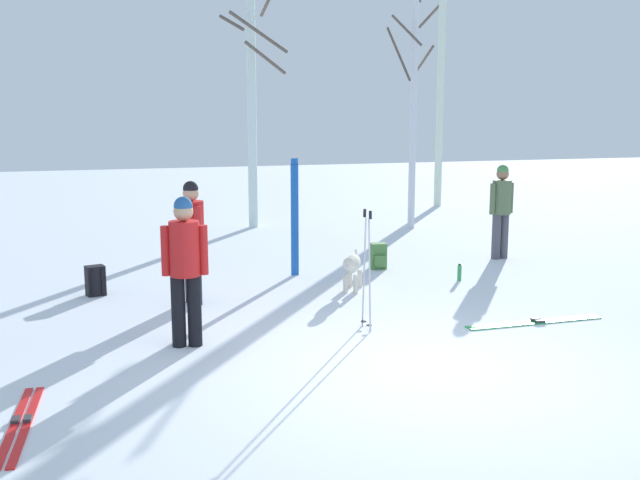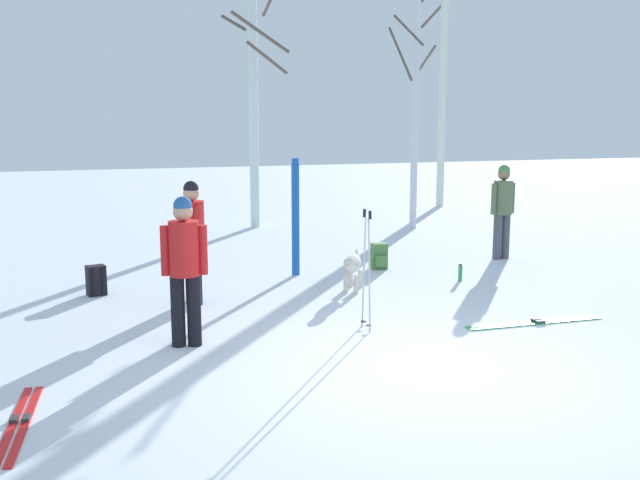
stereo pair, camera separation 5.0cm
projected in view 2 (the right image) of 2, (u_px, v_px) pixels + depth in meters
ground_plane at (416, 371)px, 7.55m from camera, size 60.00×60.00×0.00m
person_1 at (184, 262)px, 8.22m from camera, size 0.51×0.34×1.72m
person_2 at (192, 234)px, 10.10m from camera, size 0.34×0.51×1.72m
person_3 at (503, 205)px, 13.27m from camera, size 0.51×0.34×1.72m
dog at (353, 266)px, 10.91m from camera, size 0.51×0.80×0.57m
ski_pair_planted_0 at (295, 218)px, 11.90m from camera, size 0.13×0.03×1.91m
ski_pair_lying_0 at (19, 423)px, 6.26m from camera, size 0.32×1.70×0.05m
ski_pair_lying_1 at (535, 322)px, 9.28m from camera, size 1.88×0.22×0.05m
ski_poles_0 at (367, 266)px, 8.90m from camera, size 0.07×0.28×1.48m
backpack_1 at (379, 256)px, 12.53m from camera, size 0.28×0.31×0.44m
backpack_2 at (96, 281)px, 10.70m from camera, size 0.30×0.32×0.44m
water_bottle_0 at (460, 273)px, 11.63m from camera, size 0.06×0.06×0.28m
birch_tree_1 at (254, 103)px, 16.69m from camera, size 1.40×1.18×5.42m
birch_tree_2 at (415, 112)px, 16.54m from camera, size 0.99×0.99×5.08m
birch_tree_3 at (442, 74)px, 20.48m from camera, size 1.58×1.23×7.13m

